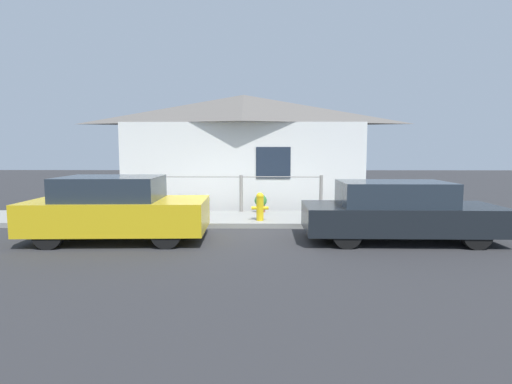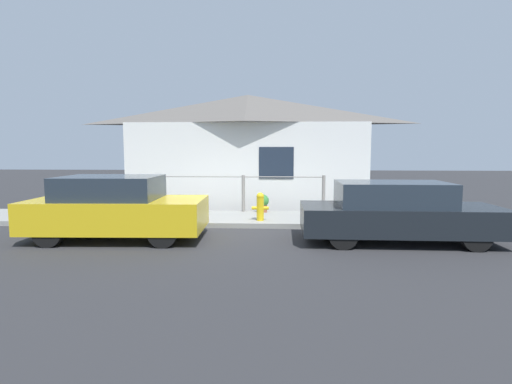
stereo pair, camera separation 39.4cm
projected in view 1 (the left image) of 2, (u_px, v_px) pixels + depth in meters
The scene contains 8 objects.
ground_plane at pixel (237, 229), 10.08m from camera, with size 60.00×60.00×0.00m, color #2D2D30.
sidewalk at pixel (240, 219), 11.14m from camera, with size 24.00×2.15×0.13m.
house at pixel (244, 117), 13.52m from camera, with size 8.30×2.23×3.85m.
fence at pixel (241, 192), 11.99m from camera, with size 4.90×0.10×1.10m.
car_left at pixel (117, 209), 8.71m from camera, with size 3.85×1.90×1.41m.
car_right at pixel (398, 211), 8.63m from camera, with size 4.17×1.68×1.30m.
fire_hydrant at pixel (260, 206), 10.48m from camera, with size 0.45×0.20×0.74m.
potted_plant_near_hydrant at pixel (261, 202), 11.91m from camera, with size 0.37×0.37×0.53m.
Camera 1 is at (0.60, -9.92, 1.97)m, focal length 28.00 mm.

